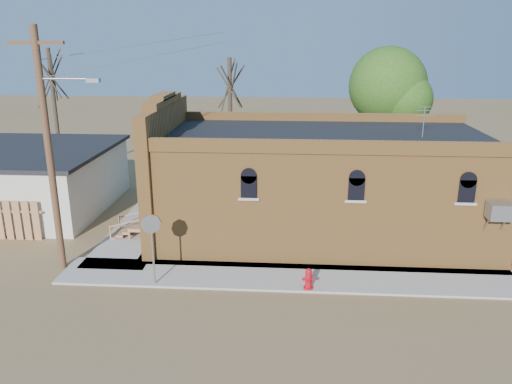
# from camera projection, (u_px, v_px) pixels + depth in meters

# --- Properties ---
(ground) EXTENTS (120.00, 120.00, 0.00)m
(ground) POSITION_uv_depth(u_px,v_px,m) (273.00, 289.00, 17.73)
(ground) COLOR brown
(ground) RESTS_ON ground
(sidewalk_south) EXTENTS (19.00, 2.20, 0.08)m
(sidewalk_south) POSITION_uv_depth(u_px,v_px,m) (314.00, 278.00, 18.47)
(sidewalk_south) COLOR #9E9991
(sidewalk_south) RESTS_ON ground
(sidewalk_west) EXTENTS (2.60, 10.00, 0.08)m
(sidewalk_west) POSITION_uv_depth(u_px,v_px,m) (146.00, 224.00, 23.85)
(sidewalk_west) COLOR #9E9991
(sidewalk_west) RESTS_ON ground
(brick_bar) EXTENTS (16.40, 7.97, 6.30)m
(brick_bar) POSITION_uv_depth(u_px,v_px,m) (315.00, 184.00, 22.16)
(brick_bar) COLOR #AC7134
(brick_bar) RESTS_ON ground
(utility_pole) EXTENTS (3.12, 0.26, 9.00)m
(utility_pole) POSITION_uv_depth(u_px,v_px,m) (50.00, 147.00, 18.00)
(utility_pole) COLOR #4C341E
(utility_pole) RESTS_ON ground
(tree_bare_near) EXTENTS (2.80, 2.80, 7.65)m
(tree_bare_near) POSITION_uv_depth(u_px,v_px,m) (230.00, 85.00, 28.55)
(tree_bare_near) COLOR #423626
(tree_bare_near) RESTS_ON ground
(tree_bare_far) EXTENTS (2.80, 2.80, 8.16)m
(tree_bare_far) POSITION_uv_depth(u_px,v_px,m) (51.00, 76.00, 30.12)
(tree_bare_far) COLOR #423626
(tree_bare_far) RESTS_ON ground
(tree_leafy) EXTENTS (4.40, 4.40, 8.15)m
(tree_leafy) POSITION_uv_depth(u_px,v_px,m) (388.00, 86.00, 28.44)
(tree_leafy) COLOR #423626
(tree_leafy) RESTS_ON ground
(fire_hydrant) EXTENTS (0.46, 0.45, 0.77)m
(fire_hydrant) POSITION_uv_depth(u_px,v_px,m) (308.00, 279.00, 17.50)
(fire_hydrant) COLOR #B60A19
(fire_hydrant) RESTS_ON sidewalk_south
(stop_sign) EXTENTS (0.70, 0.27, 2.66)m
(stop_sign) POSITION_uv_depth(u_px,v_px,m) (152.00, 231.00, 17.38)
(stop_sign) COLOR gray
(stop_sign) RESTS_ON sidewalk_south
(trash_barrel) EXTENTS (0.79, 0.79, 0.92)m
(trash_barrel) POSITION_uv_depth(u_px,v_px,m) (160.00, 223.00, 22.54)
(trash_barrel) COLOR #195281
(trash_barrel) RESTS_ON sidewalk_west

